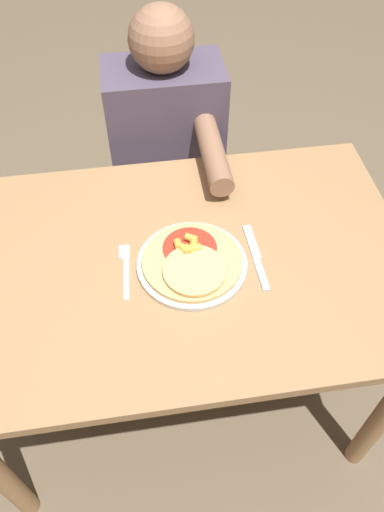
{
  "coord_description": "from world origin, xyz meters",
  "views": [
    {
      "loc": [
        -0.09,
        -0.81,
        1.78
      ],
      "look_at": [
        0.03,
        -0.03,
        0.82
      ],
      "focal_mm": 35.0,
      "sensor_mm": 36.0,
      "label": 1
    }
  ],
  "objects_px": {
    "pizza": "(192,261)",
    "person_diner": "(167,147)",
    "fork": "(125,267)",
    "knife": "(256,257)",
    "dining_table": "(180,287)",
    "plate": "(192,264)"
  },
  "relations": [
    {
      "from": "plate",
      "to": "pizza",
      "type": "xyz_separation_m",
      "value": [
        -0.0,
        -0.0,
        0.02
      ]
    },
    {
      "from": "dining_table",
      "to": "plate",
      "type": "distance_m",
      "value": 0.13
    },
    {
      "from": "dining_table",
      "to": "knife",
      "type": "relative_size",
      "value": 5.54
    },
    {
      "from": "dining_table",
      "to": "fork",
      "type": "height_order",
      "value": "fork"
    },
    {
      "from": "knife",
      "to": "pizza",
      "type": "bearing_deg",
      "value": -178.32
    },
    {
      "from": "pizza",
      "to": "fork",
      "type": "xyz_separation_m",
      "value": [
        -0.17,
        0.02,
        -0.02
      ]
    },
    {
      "from": "plate",
      "to": "knife",
      "type": "height_order",
      "value": "plate"
    },
    {
      "from": "plate",
      "to": "fork",
      "type": "bearing_deg",
      "value": 173.9
    },
    {
      "from": "dining_table",
      "to": "fork",
      "type": "relative_size",
      "value": 6.94
    },
    {
      "from": "dining_table",
      "to": "pizza",
      "type": "xyz_separation_m",
      "value": [
        0.03,
        -0.03,
        0.14
      ]
    },
    {
      "from": "pizza",
      "to": "fork",
      "type": "relative_size",
      "value": 1.45
    },
    {
      "from": "person_diner",
      "to": "knife",
      "type": "bearing_deg",
      "value": -75.02
    },
    {
      "from": "person_diner",
      "to": "pizza",
      "type": "bearing_deg",
      "value": -90.49
    },
    {
      "from": "fork",
      "to": "dining_table",
      "type": "bearing_deg",
      "value": 2.92
    },
    {
      "from": "pizza",
      "to": "knife",
      "type": "relative_size",
      "value": 1.16
    },
    {
      "from": "plate",
      "to": "pizza",
      "type": "bearing_deg",
      "value": -92.06
    },
    {
      "from": "fork",
      "to": "person_diner",
      "type": "distance_m",
      "value": 0.63
    },
    {
      "from": "fork",
      "to": "person_diner",
      "type": "height_order",
      "value": "person_diner"
    },
    {
      "from": "pizza",
      "to": "knife",
      "type": "distance_m",
      "value": 0.17
    },
    {
      "from": "pizza",
      "to": "person_diner",
      "type": "bearing_deg",
      "value": 89.51
    },
    {
      "from": "plate",
      "to": "person_diner",
      "type": "xyz_separation_m",
      "value": [
        0.01,
        0.61,
        -0.11
      ]
    },
    {
      "from": "dining_table",
      "to": "person_diner",
      "type": "relative_size",
      "value": 1.05
    }
  ]
}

